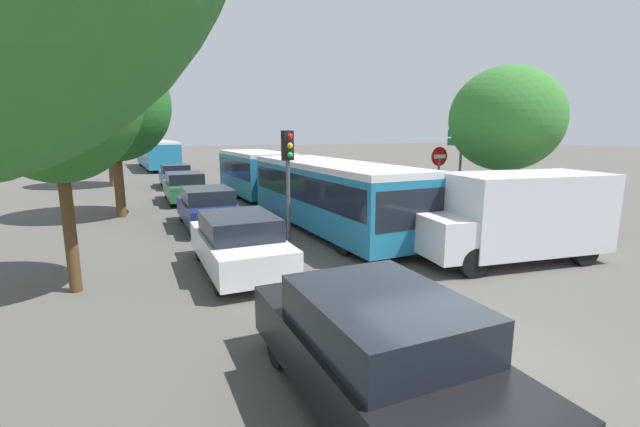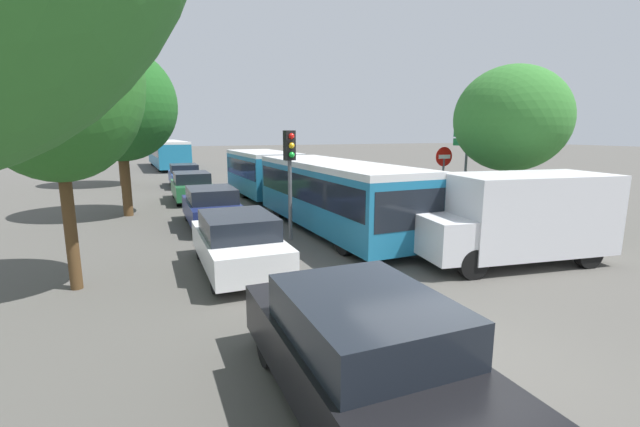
# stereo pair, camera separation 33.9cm
# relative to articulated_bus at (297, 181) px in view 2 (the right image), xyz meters

# --- Properties ---
(ground_plane) EXTENTS (200.00, 200.00, 0.00)m
(ground_plane) POSITION_rel_articulated_bus_xyz_m (-1.73, -11.96, -1.36)
(ground_plane) COLOR #4F4C47
(articulated_bus) EXTENTS (2.86, 15.94, 2.36)m
(articulated_bus) POSITION_rel_articulated_bus_xyz_m (0.00, 0.00, 0.00)
(articulated_bus) COLOR teal
(articulated_bus) RESTS_ON ground
(city_bus_rear) EXTENTS (3.20, 11.81, 2.52)m
(city_bus_rear) POSITION_rel_articulated_bus_xyz_m (-3.70, 26.03, 0.10)
(city_bus_rear) COLOR teal
(city_bus_rear) RESTS_ON ground
(queued_car_black) EXTENTS (1.84, 4.33, 1.50)m
(queued_car_black) POSITION_rel_articulated_bus_xyz_m (-3.55, -12.45, -0.60)
(queued_car_black) COLOR black
(queued_car_black) RESTS_ON ground
(queued_car_white) EXTENTS (1.74, 4.11, 1.43)m
(queued_car_white) POSITION_rel_articulated_bus_xyz_m (-3.83, -6.57, -0.64)
(queued_car_white) COLOR white
(queued_car_white) RESTS_ON ground
(queued_car_navy) EXTENTS (1.72, 4.06, 1.41)m
(queued_car_navy) POSITION_rel_articulated_bus_xyz_m (-3.67, -1.19, -0.65)
(queued_car_navy) COLOR navy
(queued_car_navy) RESTS_ON ground
(queued_car_green) EXTENTS (1.74, 4.10, 1.42)m
(queued_car_green) POSITION_rel_articulated_bus_xyz_m (-3.72, 4.97, -0.64)
(queued_car_green) COLOR #236638
(queued_car_green) RESTS_ON ground
(queued_car_blue) EXTENTS (1.69, 3.99, 1.39)m
(queued_car_blue) POSITION_rel_articulated_bus_xyz_m (-3.55, 11.09, -0.66)
(queued_car_blue) COLOR #284799
(queued_car_blue) RESTS_ON ground
(white_van) EXTENTS (5.22, 2.61, 2.31)m
(white_van) POSITION_rel_articulated_bus_xyz_m (3.01, -8.65, -0.12)
(white_van) COLOR silver
(white_van) RESTS_ON ground
(traffic_light) EXTENTS (0.35, 0.38, 3.40)m
(traffic_light) POSITION_rel_articulated_bus_xyz_m (-1.67, -4.14, 1.14)
(traffic_light) COLOR #56595E
(traffic_light) RESTS_ON ground
(no_entry_sign) EXTENTS (0.70, 0.08, 2.82)m
(no_entry_sign) POSITION_rel_articulated_bus_xyz_m (4.28, -3.92, 0.52)
(no_entry_sign) COLOR #56595E
(no_entry_sign) RESTS_ON ground
(direction_sign_post) EXTENTS (0.22, 1.40, 3.60)m
(direction_sign_post) POSITION_rel_articulated_bus_xyz_m (5.80, -3.35, 1.19)
(direction_sign_post) COLOR #56595E
(direction_sign_post) RESTS_ON ground
(tree_left_mid) EXTENTS (3.42, 3.42, 6.47)m
(tree_left_mid) POSITION_rel_articulated_bus_xyz_m (-7.36, -6.46, 3.03)
(tree_left_mid) COLOR #51381E
(tree_left_mid) RESTS_ON ground
(tree_left_far) EXTENTS (4.34, 4.34, 6.60)m
(tree_left_far) POSITION_rel_articulated_bus_xyz_m (-6.54, 2.10, 3.03)
(tree_left_far) COLOR #51381E
(tree_left_far) RESTS_ON ground
(tree_left_distant) EXTENTS (4.63, 4.63, 7.67)m
(tree_left_distant) POSITION_rel_articulated_bus_xyz_m (-7.15, 12.92, 3.49)
(tree_left_distant) COLOR #51381E
(tree_left_distant) RESTS_ON ground
(tree_right_near) EXTENTS (3.79, 3.79, 5.55)m
(tree_right_near) POSITION_rel_articulated_bus_xyz_m (5.76, -5.48, 2.41)
(tree_right_near) COLOR #51381E
(tree_right_near) RESTS_ON ground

